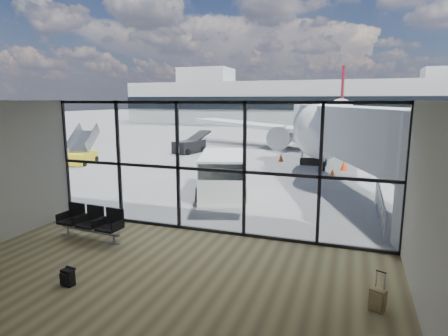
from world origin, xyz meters
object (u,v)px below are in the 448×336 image
Objects in this scene: belt_loader at (190,146)px; mobile_stairs at (81,156)px; seating_row at (92,220)px; suitcase at (377,300)px; airliner at (336,119)px; backpack at (68,277)px; service_van at (222,174)px.

mobile_stairs is (-5.06, -7.88, -0.07)m from belt_loader.
suitcase is (8.71, -1.65, -0.32)m from seating_row.
airliner reaches higher than mobile_stairs.
suitcase is at bearing 19.64° from backpack.
seating_row is 20.60m from belt_loader.
airliner is at bearing 118.41° from suitcase.
seating_row is at bearing -102.63° from airliner.
suitcase is at bearing -69.63° from service_van.
seating_row is 7.10m from service_van.
mobile_stairs is (-12.09, 14.94, 0.32)m from backpack.
service_van is 1.43× the size of mobile_stairs.
mobile_stairs reaches higher than seating_row.
airliner reaches higher than suitcase.
service_van is (-6.53, 8.40, 0.76)m from suitcase.
service_van reaches higher than belt_loader.
seating_row is at bearing -62.49° from mobile_stairs.
belt_loader is (-11.69, -8.16, -2.09)m from airliner.
seating_row is 15.94m from mobile_stairs.
airliner is at bearing 30.02° from mobile_stairs.
suitcase is 0.18× the size of service_van.
seating_row is at bearing -125.39° from service_van.
mobile_stairs reaches higher than service_van.
suitcase is 0.03× the size of airliner.
backpack is 0.13× the size of mobile_stairs.
service_van is at bearing 95.78° from backpack.
belt_loader is (-5.45, 19.87, 0.02)m from seating_row.
mobile_stairs is (-10.51, 11.99, -0.05)m from seating_row.
mobile_stairs reaches higher than backpack.
suitcase is at bearing -6.24° from seating_row.
service_van reaches higher than backpack.
airliner is 21.73m from service_van.
backpack is at bearing -57.38° from belt_loader.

